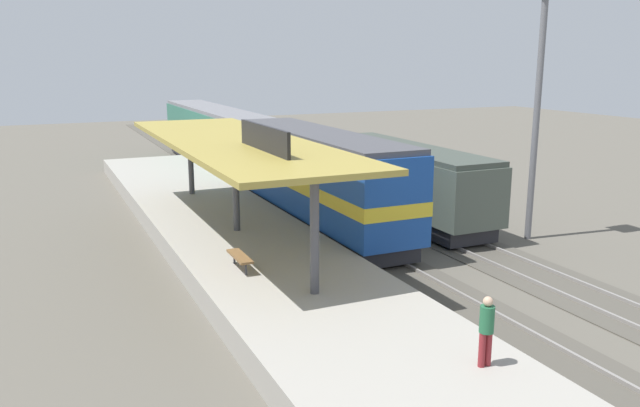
# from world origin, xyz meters

# --- Properties ---
(ground_plane) EXTENTS (120.00, 120.00, 0.00)m
(ground_plane) POSITION_xyz_m (2.00, 0.00, 0.00)
(ground_plane) COLOR #5B564C
(track_near) EXTENTS (3.20, 110.00, 0.16)m
(track_near) POSITION_xyz_m (0.00, 0.00, 0.03)
(track_near) COLOR #4E4941
(track_near) RESTS_ON ground
(track_far) EXTENTS (3.20, 110.00, 0.16)m
(track_far) POSITION_xyz_m (4.60, 0.00, 0.03)
(track_far) COLOR #4E4941
(track_far) RESTS_ON ground
(platform) EXTENTS (6.00, 44.00, 0.90)m
(platform) POSITION_xyz_m (-4.60, 0.00, 0.45)
(platform) COLOR #9E998E
(platform) RESTS_ON ground
(station_canopy) EXTENTS (5.20, 18.00, 4.70)m
(station_canopy) POSITION_xyz_m (-4.60, -0.09, 4.53)
(station_canopy) COLOR #47474C
(station_canopy) RESTS_ON platform
(platform_bench) EXTENTS (0.44, 1.70, 0.50)m
(platform_bench) POSITION_xyz_m (-6.00, -4.91, 1.34)
(platform_bench) COLOR #333338
(platform_bench) RESTS_ON platform
(locomotive) EXTENTS (2.93, 14.43, 4.44)m
(locomotive) POSITION_xyz_m (0.00, 1.93, 2.41)
(locomotive) COLOR #28282D
(locomotive) RESTS_ON track_near
(passenger_carriage_single) EXTENTS (2.90, 20.00, 4.24)m
(passenger_carriage_single) POSITION_xyz_m (0.00, 19.93, 2.31)
(passenger_carriage_single) COLOR #28282D
(passenger_carriage_single) RESTS_ON track_near
(freight_car) EXTENTS (2.80, 12.00, 3.54)m
(freight_car) POSITION_xyz_m (4.60, 1.68, 1.97)
(freight_car) COLOR #28282D
(freight_car) RESTS_ON track_far
(light_mast) EXTENTS (1.10, 1.10, 11.70)m
(light_mast) POSITION_xyz_m (7.80, -3.55, 8.40)
(light_mast) COLOR slate
(light_mast) RESTS_ON ground
(person_waiting) EXTENTS (0.34, 0.34, 1.71)m
(person_waiting) POSITION_xyz_m (-2.91, -13.94, 1.85)
(person_waiting) COLOR maroon
(person_waiting) RESTS_ON platform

